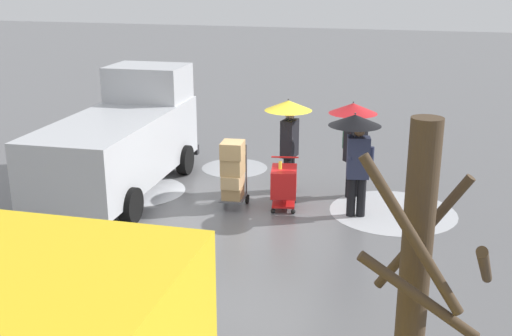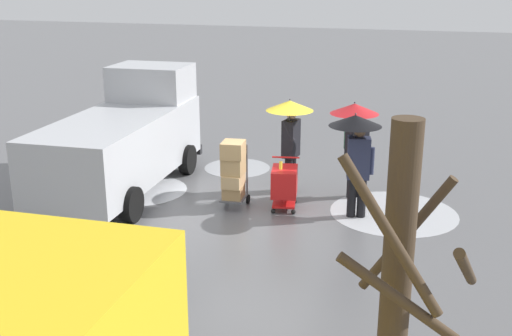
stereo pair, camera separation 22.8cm
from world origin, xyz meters
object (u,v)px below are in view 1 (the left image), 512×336
at_px(pedestrian_pink_side, 289,124).
at_px(bare_tree_near, 412,334).
at_px(hand_dolly_boxes, 233,171).
at_px(shopping_cart_vendor, 284,183).
at_px(pedestrian_black_side, 354,128).
at_px(pedestrian_white_side, 356,141).
at_px(cargo_van_parked_right, 123,139).

relative_size(pedestrian_pink_side, bare_tree_near, 0.57).
bearing_deg(pedestrian_pink_side, hand_dolly_boxes, 55.59).
xyz_separation_m(pedestrian_pink_side, bare_tree_near, (-2.99, 8.49, 0.40)).
height_order(shopping_cart_vendor, pedestrian_black_side, pedestrian_black_side).
bearing_deg(pedestrian_black_side, hand_dolly_boxes, 30.82).
xyz_separation_m(shopping_cart_vendor, pedestrian_white_side, (-1.46, 0.01, 1.00)).
bearing_deg(cargo_van_parked_right, pedestrian_white_side, 177.30).
height_order(pedestrian_pink_side, pedestrian_white_side, same).
relative_size(pedestrian_black_side, bare_tree_near, 0.57).
bearing_deg(hand_dolly_boxes, shopping_cart_vendor, -166.43).
bearing_deg(pedestrian_black_side, shopping_cart_vendor, 41.60).
bearing_deg(pedestrian_white_side, shopping_cart_vendor, -0.45).
height_order(hand_dolly_boxes, pedestrian_pink_side, pedestrian_pink_side).
xyz_separation_m(hand_dolly_boxes, pedestrian_white_side, (-2.49, -0.24, 0.75)).
relative_size(cargo_van_parked_right, shopping_cart_vendor, 5.21).
bearing_deg(cargo_van_parked_right, shopping_cart_vendor, 176.44).
bearing_deg(bare_tree_near, cargo_van_parked_right, -49.24).
height_order(shopping_cart_vendor, hand_dolly_boxes, hand_dolly_boxes).
distance_m(cargo_van_parked_right, pedestrian_white_side, 5.27).
xyz_separation_m(hand_dolly_boxes, pedestrian_black_side, (-2.29, -1.37, 0.75)).
bearing_deg(pedestrian_black_side, cargo_van_parked_right, 9.89).
xyz_separation_m(hand_dolly_boxes, pedestrian_pink_side, (-0.88, -1.29, 0.77)).
xyz_separation_m(shopping_cart_vendor, pedestrian_pink_side, (0.15, -1.04, 1.02)).
relative_size(pedestrian_white_side, bare_tree_near, 0.57).
bearing_deg(pedestrian_pink_side, bare_tree_near, 109.38).
bearing_deg(bare_tree_near, shopping_cart_vendor, -69.19).
relative_size(hand_dolly_boxes, pedestrian_black_side, 0.67).
bearing_deg(pedestrian_black_side, pedestrian_pink_side, 3.33).
distance_m(hand_dolly_boxes, pedestrian_black_side, 2.77).
relative_size(hand_dolly_boxes, pedestrian_pink_side, 0.67).
bearing_deg(shopping_cart_vendor, hand_dolly_boxes, 13.57).
xyz_separation_m(shopping_cart_vendor, bare_tree_near, (-2.83, 7.46, 1.41)).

